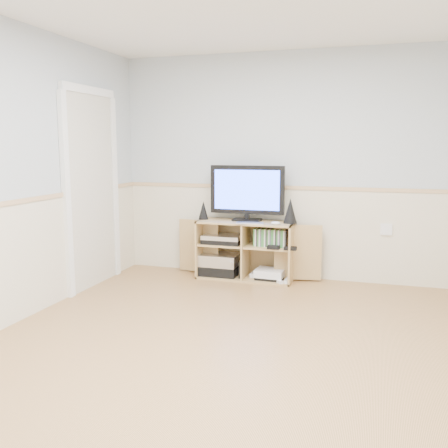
{
  "coord_description": "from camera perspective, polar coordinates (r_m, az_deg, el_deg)",
  "views": [
    {
      "loc": [
        0.89,
        -3.28,
        1.49
      ],
      "look_at": [
        -0.49,
        1.2,
        0.74
      ],
      "focal_mm": 40.0,
      "sensor_mm": 36.0,
      "label": 1
    }
  ],
  "objects": [
    {
      "name": "room",
      "position": [
        3.54,
        1.55,
        4.6
      ],
      "size": [
        4.04,
        4.54,
        2.54
      ],
      "color": "tan",
      "rests_on": "ground"
    },
    {
      "name": "media_cabinet",
      "position": [
        5.64,
        2.62,
        -2.83
      ],
      "size": [
        1.67,
        0.4,
        0.65
      ],
      "color": "tan",
      "rests_on": "floor"
    },
    {
      "name": "monitor",
      "position": [
        5.54,
        2.66,
        3.76
      ],
      "size": [
        0.84,
        0.18,
        0.62
      ],
      "color": "black",
      "rests_on": "media_cabinet"
    },
    {
      "name": "speaker_left",
      "position": [
        5.69,
        -2.37,
        1.59
      ],
      "size": [
        0.11,
        0.11,
        0.21
      ],
      "primitive_type": "cone",
      "color": "black",
      "rests_on": "media_cabinet"
    },
    {
      "name": "speaker_right",
      "position": [
        5.44,
        7.58,
        1.5
      ],
      "size": [
        0.15,
        0.15,
        0.27
      ],
      "primitive_type": "cone",
      "color": "black",
      "rests_on": "media_cabinet"
    },
    {
      "name": "keyboard",
      "position": [
        5.38,
        2.97,
        0.11
      ],
      "size": [
        0.31,
        0.17,
        0.01
      ],
      "primitive_type": "cube",
      "rotation": [
        0.0,
        0.0,
        0.2
      ],
      "color": "silver",
      "rests_on": "media_cabinet"
    },
    {
      "name": "mouse",
      "position": [
        5.32,
        5.92,
        0.1
      ],
      "size": [
        0.1,
        0.07,
        0.04
      ],
      "primitive_type": "ellipsoid",
      "rotation": [
        0.0,
        0.0,
        0.06
      ],
      "color": "white",
      "rests_on": "media_cabinet"
    },
    {
      "name": "av_components",
      "position": [
        5.7,
        -0.35,
        -3.87
      ],
      "size": [
        0.52,
        0.32,
        0.47
      ],
      "color": "black",
      "rests_on": "media_cabinet"
    },
    {
      "name": "game_consoles",
      "position": [
        5.58,
        5.19,
        -5.74
      ],
      "size": [
        0.45,
        0.3,
        0.11
      ],
      "color": "white",
      "rests_on": "media_cabinet"
    },
    {
      "name": "game_cases",
      "position": [
        5.48,
        5.35,
        -1.57
      ],
      "size": [
        0.36,
        0.13,
        0.19
      ],
      "primitive_type": "cube",
      "color": "#3F8C3F",
      "rests_on": "media_cabinet"
    },
    {
      "name": "wall_outlet",
      "position": [
        5.58,
        18.05,
        -0.59
      ],
      "size": [
        0.12,
        0.03,
        0.12
      ],
      "primitive_type": "cube",
      "color": "white",
      "rests_on": "wall_back"
    }
  ]
}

